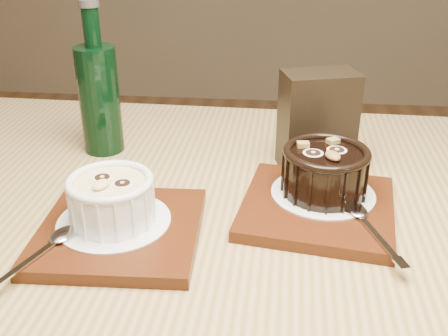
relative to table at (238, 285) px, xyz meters
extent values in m
cube|color=olive|center=(0.00, 0.00, 0.07)|extent=(1.22, 0.83, 0.04)
cylinder|color=olive|center=(-0.54, 0.36, -0.30)|extent=(0.06, 0.06, 0.71)
cube|color=#471E0B|center=(-0.13, -0.04, 0.10)|extent=(0.19, 0.19, 0.01)
cylinder|color=white|center=(-0.14, -0.03, 0.11)|extent=(0.13, 0.13, 0.00)
cylinder|color=white|center=(-0.14, -0.03, 0.13)|extent=(0.09, 0.09, 0.05)
cylinder|color=#D7CC83|center=(-0.14, -0.03, 0.15)|extent=(0.08, 0.08, 0.00)
torus|color=white|center=(-0.14, -0.03, 0.16)|extent=(0.10, 0.10, 0.01)
cylinder|color=black|center=(-0.15, -0.02, 0.16)|extent=(0.02, 0.02, 0.00)
cylinder|color=black|center=(-0.13, -0.03, 0.16)|extent=(0.02, 0.02, 0.00)
ellipsoid|color=#E9C888|center=(-0.15, -0.04, 0.16)|extent=(0.02, 0.03, 0.01)
cube|color=#471E0B|center=(0.09, 0.04, 0.10)|extent=(0.21, 0.21, 0.01)
cylinder|color=white|center=(0.10, 0.06, 0.11)|extent=(0.13, 0.13, 0.00)
cylinder|color=black|center=(0.10, 0.06, 0.13)|extent=(0.10, 0.10, 0.05)
cylinder|color=black|center=(0.10, 0.06, 0.16)|extent=(0.09, 0.09, 0.00)
torus|color=black|center=(0.10, 0.06, 0.16)|extent=(0.11, 0.11, 0.01)
cylinder|color=black|center=(0.09, 0.06, 0.16)|extent=(0.02, 0.02, 0.00)
cylinder|color=black|center=(0.11, 0.07, 0.16)|extent=(0.02, 0.02, 0.00)
ellipsoid|color=brown|center=(0.11, 0.05, 0.17)|extent=(0.02, 0.03, 0.01)
cube|color=olive|center=(0.07, 0.08, 0.17)|extent=(0.02, 0.01, 0.01)
cube|color=olive|center=(0.11, 0.09, 0.17)|extent=(0.02, 0.02, 0.01)
cube|color=black|center=(0.10, 0.17, 0.16)|extent=(0.11, 0.09, 0.14)
cylinder|color=black|center=(-0.22, 0.19, 0.17)|extent=(0.06, 0.06, 0.16)
cylinder|color=black|center=(-0.22, 0.19, 0.28)|extent=(0.02, 0.02, 0.06)
cylinder|color=#333333|center=(-0.22, 0.19, 0.31)|extent=(0.03, 0.03, 0.01)
camera|label=1|loc=(0.04, -0.52, 0.43)|focal=42.00mm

